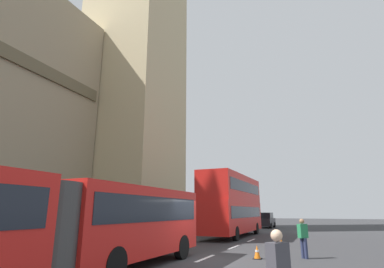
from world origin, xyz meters
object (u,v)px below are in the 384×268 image
sedan_lead (266,220)px  traffic_cone_west (257,252)px  pedestrian_by_kerb (303,237)px  traffic_cone_middle (280,239)px  articulated_bus (35,222)px  double_decker_bus (233,203)px

sedan_lead → traffic_cone_west: (-25.60, -4.11, -0.63)m
pedestrian_by_kerb → sedan_lead: bearing=13.7°
sedan_lead → traffic_cone_middle: bearing=-167.4°
traffic_cone_middle → articulated_bus: bearing=163.7°
double_decker_bus → traffic_cone_middle: size_ratio=18.68×
articulated_bus → pedestrian_by_kerb: size_ratio=9.50×
articulated_bus → double_decker_bus: (18.97, 0.00, 0.97)m
double_decker_bus → pedestrian_by_kerb: (-10.00, -6.04, -1.80)m
sedan_lead → pedestrian_by_kerb: sedan_lead is taller
traffic_cone_west → traffic_cone_middle: bearing=-1.2°
double_decker_bus → sedan_lead: bearing=-0.1°
traffic_cone_west → pedestrian_by_kerb: bearing=-63.3°
sedan_lead → traffic_cone_middle: 19.50m
sedan_lead → traffic_cone_west: bearing=-170.9°
articulated_bus → sedan_lead: bearing=-0.1°
double_decker_bus → pedestrian_by_kerb: 11.82m
double_decker_bus → pedestrian_by_kerb: bearing=-148.9°
double_decker_bus → traffic_cone_west: 11.96m
sedan_lead → traffic_cone_west: size_ratio=7.59×
double_decker_bus → pedestrian_by_kerb: size_ratio=6.41×
articulated_bus → pedestrian_by_kerb: 10.84m
articulated_bus → double_decker_bus: double_decker_bus is taller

